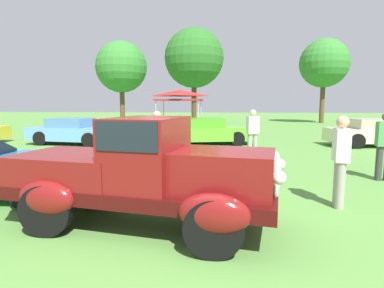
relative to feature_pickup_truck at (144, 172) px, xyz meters
name	(u,v)px	position (x,y,z in m)	size (l,w,h in m)	color
ground_plane	(168,230)	(0.40, -0.16, -0.86)	(120.00, 120.00, 0.00)	#568C3D
feature_pickup_truck	(144,172)	(0.00, 0.00, 0.00)	(4.34, 2.39, 1.70)	#400B0B
show_car_skyblue	(73,131)	(-5.67, 9.46, -0.26)	(4.32, 2.27, 1.22)	#669EDB
show_car_lime	(204,131)	(0.41, 10.03, -0.26)	(4.81, 2.61, 1.22)	#60C62D
show_car_cream	(376,133)	(8.05, 9.98, -0.26)	(4.31, 2.05, 1.22)	beige
spectator_between_cars	(253,132)	(2.28, 6.33, 0.05)	(0.46, 0.36, 1.69)	#9E998E
spectator_by_row	(157,138)	(-0.64, 4.21, 0.05)	(0.43, 0.46, 1.69)	#283351
spectator_far_side	(341,158)	(3.36, 1.20, 0.05)	(0.29, 0.43, 1.69)	#9E998E
canopy_tent_left_field	(180,94)	(-1.30, 14.34, 1.56)	(2.68, 2.68, 2.71)	#B7B7BC
treeline_far_left	(121,67)	(-8.00, 24.35, 4.31)	(4.67, 4.67, 7.53)	brown
treeline_mid_left	(194,58)	(-1.18, 23.09, 4.86)	(5.08, 5.08, 8.28)	#47331E
treeline_center	(324,63)	(10.83, 26.92, 4.75)	(4.56, 4.56, 7.92)	brown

